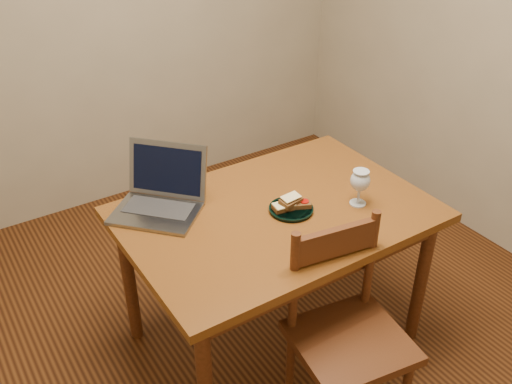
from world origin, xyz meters
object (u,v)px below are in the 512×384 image
plate (291,209)px  milk_glass (359,187)px  laptop (161,192)px  table (276,227)px  chair (348,327)px

plate → milk_glass: 0.31m
milk_glass → laptop: laptop is taller
plate → milk_glass: milk_glass is taller
plate → milk_glass: bearing=-22.1°
table → laptop: bearing=142.6°
chair → milk_glass: bearing=55.6°
table → plate: plate is taller
chair → table: bearing=97.0°
table → chair: chair is taller
table → plate: (0.05, -0.04, 0.09)m
table → chair: size_ratio=2.70×
chair → laptop: (-0.38, 0.82, 0.32)m
table → plate: size_ratio=6.77×
chair → milk_glass: (0.34, 0.37, 0.33)m
table → milk_glass: (0.33, -0.15, 0.17)m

